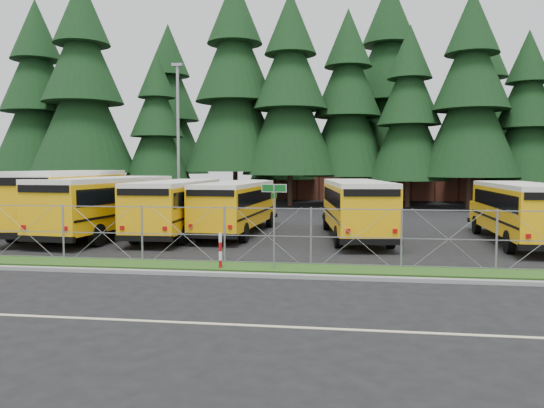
{
  "coord_description": "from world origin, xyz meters",
  "views": [
    {
      "loc": [
        3.23,
        -18.83,
        3.36
      ],
      "look_at": [
        -0.05,
        4.0,
        1.74
      ],
      "focal_mm": 35.0,
      "sensor_mm": 36.0,
      "label": 1
    }
  ],
  "objects_px": {
    "bus_1": "(72,202)",
    "street_sign": "(274,208)",
    "light_standard": "(178,135)",
    "bus_3": "(178,208)",
    "bus_4": "(237,208)",
    "striped_bollard": "(220,251)",
    "bus_2": "(112,207)",
    "bus_6": "(355,210)",
    "bus_0": "(17,206)",
    "bus_east": "(518,213)"
  },
  "relations": [
    {
      "from": "bus_1",
      "to": "street_sign",
      "type": "distance_m",
      "value": 14.0
    },
    {
      "from": "light_standard",
      "to": "bus_3",
      "type": "bearing_deg",
      "value": -72.02
    },
    {
      "from": "bus_4",
      "to": "striped_bollard",
      "type": "xyz_separation_m",
      "value": [
        1.34,
        -9.05,
        -0.7
      ]
    },
    {
      "from": "bus_2",
      "to": "street_sign",
      "type": "xyz_separation_m",
      "value": [
        8.91,
        -7.23,
        0.6
      ]
    },
    {
      "from": "bus_6",
      "to": "street_sign",
      "type": "bearing_deg",
      "value": -114.93
    },
    {
      "from": "bus_1",
      "to": "street_sign",
      "type": "relative_size",
      "value": 4.3
    },
    {
      "from": "bus_4",
      "to": "bus_6",
      "type": "relative_size",
      "value": 0.96
    },
    {
      "from": "bus_0",
      "to": "bus_east",
      "type": "height_order",
      "value": "bus_east"
    },
    {
      "from": "striped_bollard",
      "to": "light_standard",
      "type": "height_order",
      "value": "light_standard"
    },
    {
      "from": "bus_1",
      "to": "bus_east",
      "type": "distance_m",
      "value": 21.16
    },
    {
      "from": "bus_0",
      "to": "street_sign",
      "type": "height_order",
      "value": "street_sign"
    },
    {
      "from": "bus_3",
      "to": "bus_6",
      "type": "xyz_separation_m",
      "value": [
        8.5,
        0.31,
        0.01
      ]
    },
    {
      "from": "bus_4",
      "to": "street_sign",
      "type": "height_order",
      "value": "street_sign"
    },
    {
      "from": "bus_4",
      "to": "street_sign",
      "type": "bearing_deg",
      "value": -68.62
    },
    {
      "from": "bus_0",
      "to": "striped_bollard",
      "type": "relative_size",
      "value": 8.35
    },
    {
      "from": "street_sign",
      "to": "bus_4",
      "type": "bearing_deg",
      "value": 109.05
    },
    {
      "from": "bus_3",
      "to": "light_standard",
      "type": "distance_m",
      "value": 10.6
    },
    {
      "from": "bus_1",
      "to": "light_standard",
      "type": "height_order",
      "value": "light_standard"
    },
    {
      "from": "bus_2",
      "to": "bus_east",
      "type": "xyz_separation_m",
      "value": [
        18.63,
        0.27,
        -0.1
      ]
    },
    {
      "from": "bus_3",
      "to": "street_sign",
      "type": "distance_m",
      "value": 9.83
    },
    {
      "from": "bus_3",
      "to": "striped_bollard",
      "type": "relative_size",
      "value": 8.57
    },
    {
      "from": "bus_2",
      "to": "street_sign",
      "type": "distance_m",
      "value": 11.49
    },
    {
      "from": "bus_0",
      "to": "bus_4",
      "type": "xyz_separation_m",
      "value": [
        11.8,
        0.24,
        -0.01
      ]
    },
    {
      "from": "bus_2",
      "to": "street_sign",
      "type": "relative_size",
      "value": 3.89
    },
    {
      "from": "bus_east",
      "to": "street_sign",
      "type": "xyz_separation_m",
      "value": [
        -9.72,
        -7.5,
        0.7
      ]
    },
    {
      "from": "light_standard",
      "to": "striped_bollard",
      "type": "bearing_deg",
      "value": -67.77
    },
    {
      "from": "bus_2",
      "to": "bus_4",
      "type": "xyz_separation_m",
      "value": [
        5.8,
        1.76,
        -0.13
      ]
    },
    {
      "from": "bus_4",
      "to": "street_sign",
      "type": "relative_size",
      "value": 3.54
    },
    {
      "from": "bus_2",
      "to": "bus_3",
      "type": "bearing_deg",
      "value": 17.55
    },
    {
      "from": "bus_east",
      "to": "street_sign",
      "type": "distance_m",
      "value": 12.3
    },
    {
      "from": "street_sign",
      "to": "light_standard",
      "type": "distance_m",
      "value": 19.62
    },
    {
      "from": "bus_4",
      "to": "striped_bollard",
      "type": "relative_size",
      "value": 8.28
    },
    {
      "from": "bus_0",
      "to": "bus_3",
      "type": "relative_size",
      "value": 0.97
    },
    {
      "from": "bus_east",
      "to": "light_standard",
      "type": "relative_size",
      "value": 1.0
    },
    {
      "from": "bus_east",
      "to": "bus_2",
      "type": "bearing_deg",
      "value": -177.23
    },
    {
      "from": "bus_0",
      "to": "bus_3",
      "type": "height_order",
      "value": "bus_3"
    },
    {
      "from": "street_sign",
      "to": "bus_2",
      "type": "bearing_deg",
      "value": 140.92
    },
    {
      "from": "bus_4",
      "to": "striped_bollard",
      "type": "bearing_deg",
      "value": -79.26
    },
    {
      "from": "bus_2",
      "to": "bus_east",
      "type": "distance_m",
      "value": 18.63
    },
    {
      "from": "bus_0",
      "to": "bus_east",
      "type": "xyz_separation_m",
      "value": [
        24.63,
        -1.24,
        0.02
      ]
    },
    {
      "from": "bus_6",
      "to": "street_sign",
      "type": "relative_size",
      "value": 3.69
    },
    {
      "from": "bus_east",
      "to": "bus_1",
      "type": "bearing_deg",
      "value": -179.62
    },
    {
      "from": "bus_east",
      "to": "striped_bollard",
      "type": "height_order",
      "value": "bus_east"
    },
    {
      "from": "bus_6",
      "to": "bus_4",
      "type": "bearing_deg",
      "value": 165.66
    },
    {
      "from": "bus_4",
      "to": "bus_3",
      "type": "bearing_deg",
      "value": -155.86
    },
    {
      "from": "street_sign",
      "to": "striped_bollard",
      "type": "relative_size",
      "value": 2.34
    },
    {
      "from": "bus_3",
      "to": "bus_4",
      "type": "relative_size",
      "value": 1.03
    },
    {
      "from": "bus_2",
      "to": "striped_bollard",
      "type": "bearing_deg",
      "value": -40.34
    },
    {
      "from": "bus_2",
      "to": "bus_0",
      "type": "bearing_deg",
      "value": 171.11
    },
    {
      "from": "bus_6",
      "to": "striped_bollard",
      "type": "height_order",
      "value": "bus_6"
    }
  ]
}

